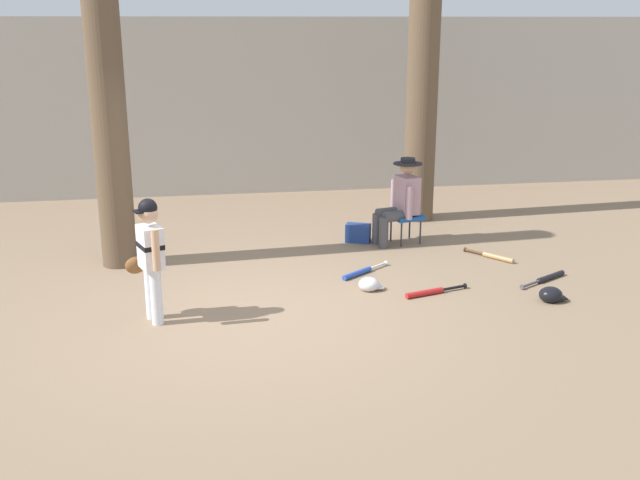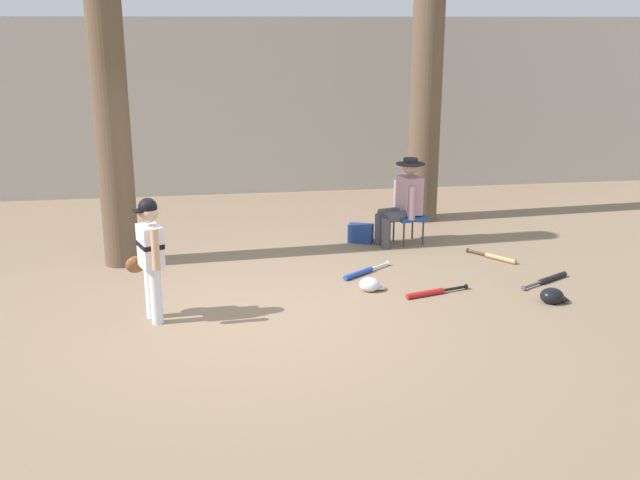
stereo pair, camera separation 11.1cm
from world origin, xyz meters
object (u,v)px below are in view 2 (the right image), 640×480
(tree_behind_spectator, at_px, (428,53))
(handbag_beside_stool, at_px, (361,233))
(seated_spectator, at_px, (403,199))
(bat_wood_tan, at_px, (497,257))
(bat_black_composite, at_px, (549,279))
(folding_stool, at_px, (409,218))
(bat_blue_youth, at_px, (362,272))
(batting_helmet_white, at_px, (370,285))
(bat_red_barrel, at_px, (430,293))
(batting_helmet_black, at_px, (552,296))
(young_ballplayer, at_px, (149,252))
(tree_near_player, at_px, (107,56))

(tree_behind_spectator, height_order, handbag_beside_stool, tree_behind_spectator)
(seated_spectator, height_order, bat_wood_tan, seated_spectator)
(tree_behind_spectator, xyz_separation_m, bat_black_composite, (0.70, -3.06, -2.51))
(folding_stool, xyz_separation_m, seated_spectator, (-0.10, -0.02, 0.28))
(folding_stool, relative_size, bat_blue_youth, 0.71)
(seated_spectator, bearing_deg, batting_helmet_white, -115.44)
(bat_wood_tan, bearing_deg, bat_black_composite, -71.15)
(bat_red_barrel, bearing_deg, tree_behind_spectator, 75.63)
(seated_spectator, relative_size, handbag_beside_stool, 3.53)
(folding_stool, bearing_deg, bat_red_barrel, -98.18)
(folding_stool, xyz_separation_m, handbag_beside_stool, (-0.65, 0.13, -0.23))
(tree_behind_spectator, xyz_separation_m, batting_helmet_white, (-1.49, -3.03, -2.47))
(handbag_beside_stool, height_order, bat_black_composite, handbag_beside_stool)
(seated_spectator, bearing_deg, folding_stool, 13.54)
(bat_black_composite, relative_size, batting_helmet_black, 2.39)
(bat_black_composite, bearing_deg, seated_spectator, 126.85)
(young_ballplayer, distance_m, handbag_beside_stool, 3.69)
(batting_helmet_black, bearing_deg, bat_black_composite, 66.72)
(seated_spectator, xyz_separation_m, batting_helmet_black, (1.07, -2.44, -0.56))
(tree_behind_spectator, distance_m, seated_spectator, 2.37)
(tree_near_player, bearing_deg, young_ballplayer, -75.49)
(handbag_beside_stool, distance_m, bat_red_barrel, 2.22)
(tree_near_player, height_order, tree_behind_spectator, tree_near_player)
(bat_red_barrel, distance_m, batting_helmet_black, 1.33)
(tree_behind_spectator, xyz_separation_m, folding_stool, (-0.55, -1.24, -2.17))
(bat_red_barrel, bearing_deg, bat_black_composite, 8.60)
(young_ballplayer, distance_m, batting_helmet_black, 4.38)
(bat_wood_tan, bearing_deg, handbag_beside_stool, 146.47)
(tree_behind_spectator, bearing_deg, bat_blue_youth, -120.52)
(bat_black_composite, bearing_deg, bat_wood_tan, 108.85)
(bat_wood_tan, distance_m, batting_helmet_black, 1.55)
(tree_near_player, distance_m, bat_wood_tan, 5.48)
(seated_spectator, bearing_deg, batting_helmet_black, -66.41)
(batting_helmet_black, bearing_deg, batting_helmet_white, 160.46)
(bat_blue_youth, bearing_deg, young_ballplayer, -156.37)
(bat_blue_youth, xyz_separation_m, batting_helmet_black, (1.89, -1.22, 0.04))
(batting_helmet_white, bearing_deg, bat_black_composite, -0.76)
(tree_near_player, bearing_deg, folding_stool, 4.87)
(tree_near_player, bearing_deg, bat_blue_youth, -17.26)
(batting_helmet_black, bearing_deg, folding_stool, 111.50)
(handbag_beside_stool, distance_m, batting_helmet_black, 3.07)
(handbag_beside_stool, xyz_separation_m, bat_wood_tan, (1.59, -1.06, -0.10))
(tree_near_player, height_order, batting_helmet_white, tree_near_player)
(bat_blue_youth, height_order, batting_helmet_black, batting_helmet_black)
(bat_black_composite, bearing_deg, tree_near_player, 163.75)
(bat_blue_youth, xyz_separation_m, batting_helmet_white, (-0.02, -0.55, 0.04))
(tree_near_player, xyz_separation_m, folding_stool, (3.86, 0.33, -2.23))
(young_ballplayer, distance_m, bat_wood_tan, 4.57)
(bat_red_barrel, distance_m, batting_helmet_white, 0.69)
(bat_red_barrel, height_order, bat_black_composite, same)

